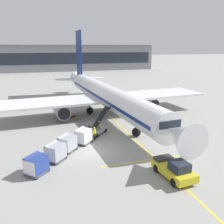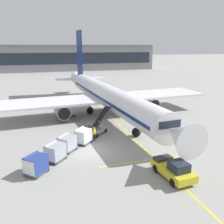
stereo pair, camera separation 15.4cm
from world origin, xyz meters
name	(u,v)px [view 1 (the left image)]	position (x,y,z in m)	size (l,w,h in m)	color
ground_plane	(96,152)	(0.00, 0.00, 0.00)	(600.00, 600.00, 0.00)	gray
parked_airplane	(106,95)	(5.41, 15.35, 3.38)	(37.25, 46.82, 15.33)	white
belt_loader	(97,127)	(1.58, 6.01, 0.90)	(4.53, 4.60, 3.23)	#A3A8B2
baggage_cart_lead	(83,136)	(-0.95, 3.06, 1.00)	(2.53, 2.56, 1.91)	#515156
baggage_cart_second	(67,143)	(-3.14, 1.29, 1.00)	(2.53, 2.56, 1.91)	#515156
baggage_cart_third	(55,152)	(-4.60, -0.76, 1.00)	(2.53, 2.56, 1.91)	#515156
baggage_cart_fourth	(36,164)	(-6.52, -3.03, 1.00)	(2.53, 2.56, 1.91)	#515156
pushback_tug	(174,169)	(5.61, -7.36, 0.83)	(2.54, 4.59, 1.83)	gold
ground_crew_by_loader	(95,133)	(0.66, 3.69, 1.00)	(0.42, 0.48, 1.74)	black
ground_crew_by_carts	(99,126)	(1.85, 6.08, 1.00)	(0.39, 0.52, 1.74)	black
safety_cone_engine_keepout	(74,114)	(-0.31, 15.27, 0.35)	(0.63, 0.63, 0.71)	black
safety_cone_wingtip	(69,115)	(-1.23, 14.87, 0.38)	(0.70, 0.70, 0.79)	black
apron_guidance_line_lead_in	(109,115)	(5.66, 14.44, 0.00)	(0.20, 110.00, 0.01)	yellow
apron_guidance_line_stop_bar	(154,159)	(5.48, -3.55, 0.00)	(12.00, 0.20, 0.01)	yellow
terminal_building	(30,58)	(-9.10, 103.01, 6.15)	(121.59, 21.54, 12.41)	gray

